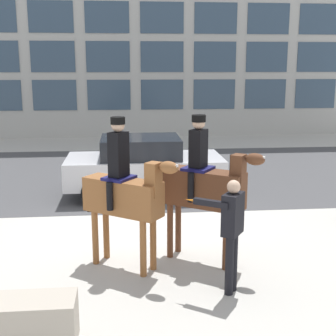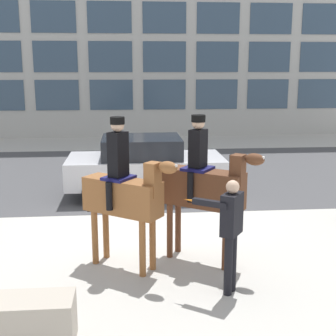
# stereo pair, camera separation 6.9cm
# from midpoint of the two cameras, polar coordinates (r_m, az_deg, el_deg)

# --- Properties ---
(ground_plane) EXTENTS (80.00, 80.00, 0.00)m
(ground_plane) POSITION_cam_midpoint_polar(r_m,az_deg,el_deg) (10.59, -2.00, -6.40)
(ground_plane) COLOR #B2AFA8
(road_surface) EXTENTS (23.32, 8.50, 0.01)m
(road_surface) POSITION_cam_midpoint_polar(r_m,az_deg,el_deg) (15.16, -3.11, -0.62)
(road_surface) COLOR #444447
(road_surface) RESTS_ON ground_plane
(mounted_horse_lead) EXTENTS (1.61, 1.28, 2.59)m
(mounted_horse_lead) POSITION_cam_midpoint_polar(r_m,az_deg,el_deg) (7.86, -5.57, -2.92)
(mounted_horse_lead) COLOR brown
(mounted_horse_lead) RESTS_ON ground_plane
(mounted_horse_companion) EXTENTS (1.70, 1.33, 2.60)m
(mounted_horse_companion) POSITION_cam_midpoint_polar(r_m,az_deg,el_deg) (8.10, 4.11, -2.09)
(mounted_horse_companion) COLOR #59331E
(mounted_horse_companion) RESTS_ON ground_plane
(pedestrian_bystander) EXTENTS (0.91, 0.50, 1.77)m
(pedestrian_bystander) POSITION_cam_midpoint_polar(r_m,az_deg,el_deg) (7.09, 7.45, -7.17)
(pedestrian_bystander) COLOR black
(pedestrian_bystander) RESTS_ON ground_plane
(street_car_near_lane) EXTENTS (4.10, 1.97, 1.58)m
(street_car_near_lane) POSITION_cam_midpoint_polar(r_m,az_deg,el_deg) (12.42, -3.14, 0.33)
(street_car_near_lane) COLOR #B7B7BC
(street_car_near_lane) RESTS_ON ground_plane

